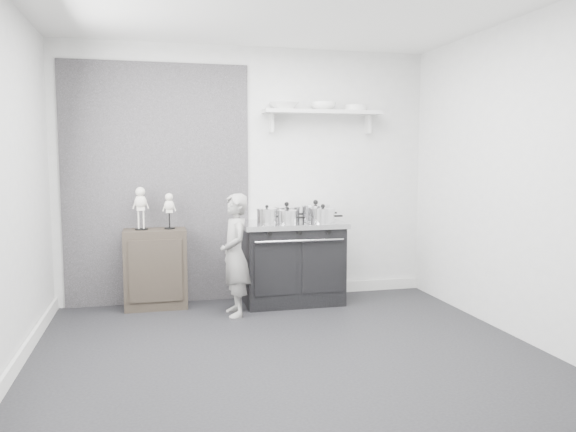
% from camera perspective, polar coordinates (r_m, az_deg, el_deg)
% --- Properties ---
extents(ground, '(4.00, 4.00, 0.00)m').
position_cam_1_polar(ground, '(4.57, -0.14, -13.63)').
color(ground, black).
rests_on(ground, ground).
extents(room_shell, '(4.02, 3.62, 2.71)m').
position_cam_1_polar(room_shell, '(4.44, -1.73, 7.31)').
color(room_shell, '#BABAB8').
rests_on(room_shell, ground).
extents(wall_shelf, '(1.30, 0.26, 0.24)m').
position_cam_1_polar(wall_shelf, '(6.15, 3.53, 10.38)').
color(wall_shelf, silver).
rests_on(wall_shelf, room_shell).
extents(stove, '(1.07, 0.67, 0.86)m').
position_cam_1_polar(stove, '(5.94, 0.41, -4.70)').
color(stove, black).
rests_on(stove, ground).
extents(side_cabinet, '(0.62, 0.36, 0.81)m').
position_cam_1_polar(side_cabinet, '(5.91, -13.31, -5.21)').
color(side_cabinet, black).
rests_on(side_cabinet, ground).
extents(child, '(0.32, 0.45, 1.19)m').
position_cam_1_polar(child, '(5.46, -5.41, -3.97)').
color(child, gray).
rests_on(child, ground).
extents(pot_front_left, '(0.29, 0.21, 0.19)m').
position_cam_1_polar(pot_front_left, '(5.70, -2.15, -0.01)').
color(pot_front_left, silver).
rests_on(pot_front_left, stove).
extents(pot_back_left, '(0.37, 0.29, 0.20)m').
position_cam_1_polar(pot_back_left, '(5.99, -0.13, 0.26)').
color(pot_back_left, silver).
rests_on(pot_back_left, stove).
extents(pot_back_right, '(0.39, 0.31, 0.22)m').
position_cam_1_polar(pot_back_right, '(6.02, 2.82, 0.37)').
color(pot_back_right, silver).
rests_on(pot_back_right, stove).
extents(pot_front_right, '(0.34, 0.25, 0.20)m').
position_cam_1_polar(pot_front_right, '(5.79, 3.56, 0.05)').
color(pot_front_right, silver).
rests_on(pot_front_right, stove).
extents(pot_front_center, '(0.29, 0.20, 0.17)m').
position_cam_1_polar(pot_front_center, '(5.71, -0.05, -0.09)').
color(pot_front_center, silver).
rests_on(pot_front_center, stove).
extents(skeleton_full, '(0.14, 0.09, 0.50)m').
position_cam_1_polar(skeleton_full, '(5.82, -14.74, 1.08)').
color(skeleton_full, beige).
rests_on(skeleton_full, side_cabinet).
extents(skeleton_torso, '(0.12, 0.08, 0.42)m').
position_cam_1_polar(skeleton_torso, '(5.82, -11.98, 0.76)').
color(skeleton_torso, beige).
rests_on(skeleton_torso, side_cabinet).
extents(bowl_large, '(0.31, 0.31, 0.08)m').
position_cam_1_polar(bowl_large, '(6.04, -0.43, 11.14)').
color(bowl_large, white).
rests_on(bowl_large, wall_shelf).
extents(bowl_small, '(0.27, 0.27, 0.08)m').
position_cam_1_polar(bowl_small, '(6.16, 3.64, 11.06)').
color(bowl_small, white).
rests_on(bowl_small, wall_shelf).
extents(plate_stack, '(0.24, 0.24, 0.06)m').
position_cam_1_polar(plate_stack, '(6.27, 6.89, 10.83)').
color(plate_stack, silver).
rests_on(plate_stack, wall_shelf).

